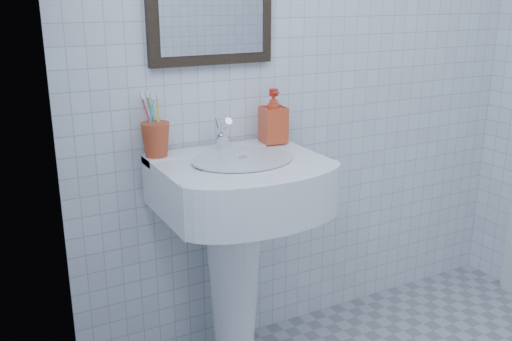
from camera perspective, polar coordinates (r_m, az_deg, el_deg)
wall_back at (r=2.49m, az=6.12°, el=11.40°), size 2.20×0.02×2.50m
wall_left at (r=0.93m, az=-8.81°, el=1.35°), size 0.02×2.40×2.50m
washbasin at (r=2.22m, az=-2.01°, el=-5.96°), size 0.61×0.44×0.93m
faucet at (r=2.20m, az=-3.37°, el=3.48°), size 0.05×0.12×0.13m
toothbrush_cup at (r=2.13m, az=-9.99°, el=3.07°), size 0.11×0.11×0.13m
soap_dispenser at (r=2.30m, az=1.75°, el=5.45°), size 0.10×0.11×0.21m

